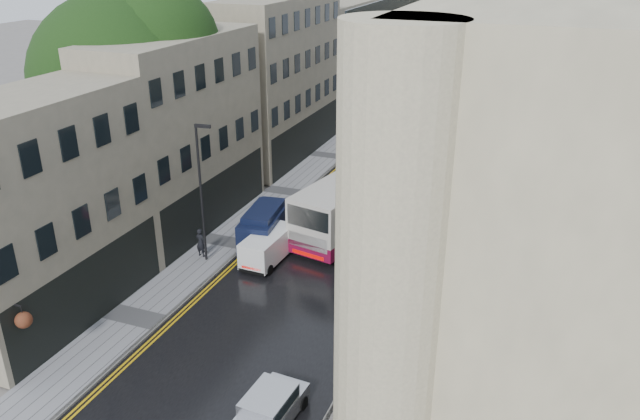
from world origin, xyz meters
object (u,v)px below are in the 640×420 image
Objects in this scene: white_van at (244,255)px; lamp_post_far at (339,101)px; tree_far at (236,79)px; cream_bus at (315,211)px; white_lorry at (428,159)px; pedestrian at (201,242)px; tree_near at (122,109)px; lamp_post_near at (201,195)px; navy_van at (241,235)px.

white_van is 0.43× the size of lamp_post_far.
tree_far is 1.00× the size of cream_bus.
cream_bus is at bearing -119.82° from white_lorry.
white_lorry is at bearing 70.27° from white_van.
white_lorry is 4.72× the size of pedestrian.
tree_near is 8.60× the size of pedestrian.
pedestrian is at bearing -69.12° from tree_far.
tree_near is 1.87× the size of lamp_post_near.
cream_bus is 6.78m from lamp_post_near.
tree_near is 1.11× the size of tree_far.
navy_van is at bearing -139.49° from pedestrian.
navy_van reaches higher than pedestrian.
pedestrian is (6.35, -2.85, -6.02)m from tree_near.
white_lorry is 1.67× the size of navy_van.
lamp_post_near is at bearing -68.04° from tree_far.
lamp_post_near is at bearing -121.89° from cream_bus.
lamp_post_near is 19.21m from lamp_post_far.
tree_near is 3.05× the size of navy_van.
cream_bus is at bearing -46.29° from tree_far.
lamp_post_near is (6.49, -16.10, -2.40)m from tree_far.
tree_near reaches higher than navy_van.
white_lorry is 9.17m from lamp_post_far.
tree_far is 17.53m from lamp_post_near.
white_lorry reaches higher than cream_bus.
white_van is at bearing -61.43° from tree_far.
cream_bus is 4.48m from navy_van.
lamp_post_near is (-2.30, 0.05, 2.98)m from white_van.
lamp_post_far is at bearing 23.45° from tree_far.
tree_far is at bearing 144.96° from cream_bus.
lamp_post_near is (-8.58, -15.33, 1.81)m from white_lorry.
tree_far is 1.63× the size of white_lorry.
pedestrian is 19.29m from lamp_post_far.
navy_van is 0.61× the size of lamp_post_near.
white_lorry is at bearing -33.46° from lamp_post_far.
tree_far is at bearing -164.11° from lamp_post_far.
white_lorry is 17.66m from lamp_post_near.
tree_near is 17.89m from lamp_post_far.
tree_far reaches higher than lamp_post_near.
cream_bus reaches higher than navy_van.
white_van is (8.80, -16.16, -5.38)m from tree_far.
tree_near is at bearing -149.90° from white_lorry.
tree_near is at bearing -122.32° from lamp_post_far.
tree_near is 9.20m from pedestrian.
pedestrian is 0.22× the size of lamp_post_near.
white_van is at bearing -19.13° from tree_near.
lamp_post_far is at bearing 65.24° from tree_near.
white_lorry is 2.07× the size of white_van.
lamp_post_far reaches higher than pedestrian.
white_van is 2.77m from pedestrian.
navy_van is at bearing 39.48° from lamp_post_near.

